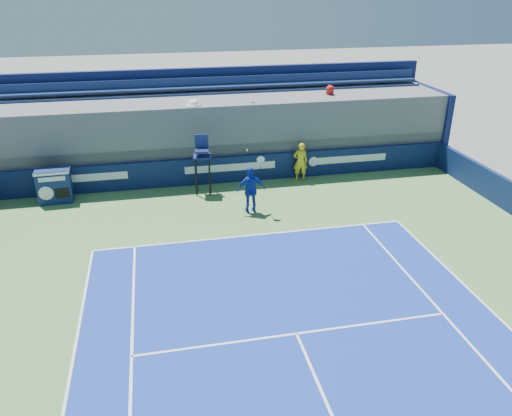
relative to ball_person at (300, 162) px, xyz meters
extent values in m
imported|color=yellow|center=(0.00, 0.00, 0.00)|extent=(0.69, 0.50, 1.75)
cube|color=white|center=(-3.08, -4.79, -0.87)|extent=(10.97, 0.07, 0.00)
cube|color=white|center=(-3.08, -10.28, -0.87)|extent=(8.23, 0.07, 0.00)
cube|color=#0B1741|center=(-3.08, 0.42, -0.29)|extent=(20.40, 0.20, 1.20)
cube|color=white|center=(-9.08, 0.32, -0.17)|extent=(3.20, 0.01, 0.32)
cube|color=white|center=(-3.08, 0.32, -0.17)|extent=(4.00, 0.01, 0.32)
cube|color=white|center=(2.42, 0.32, -0.17)|extent=(3.60, 0.01, 0.32)
cylinder|color=white|center=(0.72, 0.32, -0.17)|extent=(0.44, 0.01, 0.44)
cube|color=#101E50|center=(-10.34, -0.28, -0.19)|extent=(1.33, 0.76, 1.40)
cube|color=white|center=(-10.34, -0.28, 0.44)|extent=(1.35, 0.78, 0.10)
cylinder|color=white|center=(-10.62, -0.66, -0.34)|extent=(0.56, 0.05, 0.56)
cube|color=black|center=(-10.02, -0.63, -0.39)|extent=(0.55, 0.05, 0.40)
cube|color=silver|center=(-10.32, -0.64, 0.23)|extent=(1.00, 0.06, 0.18)
cylinder|color=black|center=(-4.70, -0.82, -0.09)|extent=(0.08, 0.08, 1.60)
cylinder|color=black|center=(-4.15, -0.89, -0.09)|extent=(0.08, 0.08, 1.60)
cylinder|color=black|center=(-4.64, -0.27, -0.09)|extent=(0.08, 0.08, 1.60)
cylinder|color=black|center=(-4.08, -0.33, -0.09)|extent=(0.08, 0.08, 1.60)
cube|color=#101A50|center=(-4.39, -0.58, 0.74)|extent=(0.78, 0.78, 0.06)
cube|color=#131A49|center=(-4.40, -0.68, 0.99)|extent=(0.60, 0.51, 0.08)
cube|color=#152150|center=(-4.36, -0.32, 1.29)|extent=(0.55, 0.12, 0.60)
imported|color=#132D9E|center=(-2.79, -2.85, 0.04)|extent=(1.08, 0.47, 1.84)
cylinder|color=black|center=(-2.45, -2.94, 0.81)|extent=(0.05, 0.16, 0.39)
torus|color=silver|center=(-2.46, -3.01, 1.29)|extent=(0.30, 0.14, 0.29)
cylinder|color=silver|center=(-2.46, -3.01, 1.29)|extent=(0.26, 0.11, 0.24)
sphere|color=yellow|center=(-2.95, -2.94, 1.66)|extent=(0.07, 0.07, 0.07)
cube|color=#57575C|center=(-3.08, 2.32, 0.80)|extent=(20.40, 3.60, 3.38)
cube|color=#57575C|center=(-3.08, 0.97, 0.59)|extent=(20.40, 0.90, 0.55)
cube|color=navy|center=(-3.08, 0.87, 1.06)|extent=(20.00, 0.45, 0.08)
cube|color=navy|center=(-3.08, 1.12, 1.26)|extent=(20.00, 0.06, 0.45)
cube|color=#57575C|center=(-3.08, 1.87, 1.14)|extent=(20.40, 0.90, 0.55)
cube|color=navy|center=(-3.08, 1.77, 1.61)|extent=(20.00, 0.45, 0.08)
cube|color=navy|center=(-3.08, 2.02, 1.81)|extent=(20.00, 0.06, 0.45)
cube|color=#57575C|center=(-3.08, 2.77, 1.69)|extent=(20.40, 0.90, 0.55)
cube|color=navy|center=(-3.08, 2.67, 2.16)|extent=(20.00, 0.45, 0.08)
cube|color=navy|center=(-3.08, 2.92, 2.36)|extent=(20.00, 0.06, 0.45)
cube|color=#57575C|center=(-3.08, 3.67, 2.24)|extent=(20.40, 0.90, 0.55)
cube|color=navy|center=(-3.08, 3.57, 2.71)|extent=(20.00, 0.45, 0.08)
cube|color=navy|center=(-3.08, 3.82, 2.91)|extent=(20.00, 0.06, 0.45)
cube|color=#0C1647|center=(-3.08, 4.27, 1.31)|extent=(20.80, 0.30, 4.40)
cube|color=#0C1647|center=(7.27, 2.32, 0.81)|extent=(0.30, 3.90, 3.40)
imported|color=yellow|center=(-9.29, 0.92, 1.71)|extent=(0.86, 0.70, 1.65)
imported|color=silver|center=(-4.52, 0.92, 1.82)|extent=(1.26, 0.79, 1.87)
imported|color=teal|center=(-1.92, 0.92, 1.72)|extent=(1.00, 0.47, 1.67)
imported|color=#A11718|center=(1.85, 1.82, 2.18)|extent=(0.80, 0.60, 1.50)
imported|color=black|center=(3.99, 0.92, 1.66)|extent=(0.57, 0.38, 1.56)
camera|label=1|loc=(-6.17, -20.06, 7.40)|focal=35.00mm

